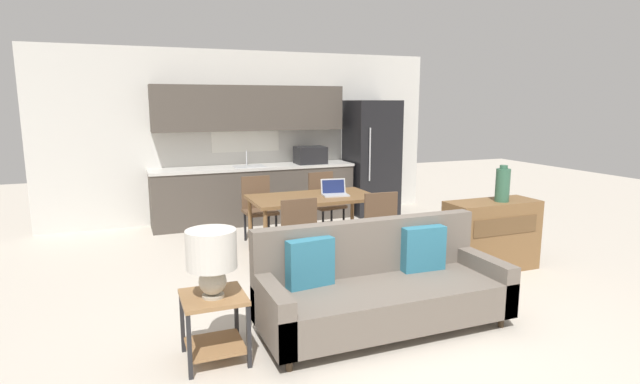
{
  "coord_description": "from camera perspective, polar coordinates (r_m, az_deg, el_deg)",
  "views": [
    {
      "loc": [
        -1.92,
        -3.36,
        1.9
      ],
      "look_at": [
        0.01,
        1.5,
        0.95
      ],
      "focal_mm": 28.0,
      "sensor_mm": 36.0,
      "label": 1
    }
  ],
  "objects": [
    {
      "name": "ground_plane",
      "position": [
        4.31,
        7.52,
        -15.94
      ],
      "size": [
        20.0,
        20.0,
        0.0
      ],
      "primitive_type": "plane",
      "color": "beige"
    },
    {
      "name": "wall_back",
      "position": [
        8.24,
        -8.21,
        6.38
      ],
      "size": [
        6.4,
        0.07,
        2.7
      ],
      "color": "silver",
      "rests_on": "ground_plane"
    },
    {
      "name": "kitchen_counter",
      "position": [
        8.0,
        -7.48,
        2.61
      ],
      "size": [
        3.21,
        0.65,
        2.15
      ],
      "color": "#4C443D",
      "rests_on": "ground_plane"
    },
    {
      "name": "refrigerator",
      "position": [
        8.59,
        5.9,
        3.96
      ],
      "size": [
        0.78,
        0.78,
        1.92
      ],
      "color": "black",
      "rests_on": "ground_plane"
    },
    {
      "name": "dining_table",
      "position": [
        6.26,
        -0.81,
        -1.03
      ],
      "size": [
        1.57,
        0.86,
        0.73
      ],
      "color": "brown",
      "rests_on": "ground_plane"
    },
    {
      "name": "couch",
      "position": [
        4.35,
        6.84,
        -10.85
      ],
      "size": [
        2.11,
        0.8,
        0.88
      ],
      "color": "#3D2D1E",
      "rests_on": "ground_plane"
    },
    {
      "name": "side_table",
      "position": [
        3.87,
        -12.02,
        -13.74
      ],
      "size": [
        0.46,
        0.46,
        0.51
      ],
      "color": "olive",
      "rests_on": "ground_plane"
    },
    {
      "name": "table_lamp",
      "position": [
        3.67,
        -12.29,
        -7.08
      ],
      "size": [
        0.36,
        0.36,
        0.5
      ],
      "color": "#B2A893",
      "rests_on": "side_table"
    },
    {
      "name": "credenza",
      "position": [
        6.03,
        18.97,
        -4.69
      ],
      "size": [
        1.08,
        0.44,
        0.8
      ],
      "color": "brown",
      "rests_on": "ground_plane"
    },
    {
      "name": "vase",
      "position": [
        5.93,
        20.15,
        0.8
      ],
      "size": [
        0.16,
        0.16,
        0.41
      ],
      "color": "#336047",
      "rests_on": "credenza"
    },
    {
      "name": "dining_chair_far_right",
      "position": [
        7.21,
        0.56,
        -0.97
      ],
      "size": [
        0.47,
        0.47,
        0.89
      ],
      "rotation": [
        0.0,
        0.0,
        0.13
      ],
      "color": "brown",
      "rests_on": "ground_plane"
    },
    {
      "name": "dining_chair_far_left",
      "position": [
        6.87,
        -7.04,
        -1.61
      ],
      "size": [
        0.43,
        0.43,
        0.89
      ],
      "rotation": [
        0.0,
        0.0,
        0.03
      ],
      "color": "brown",
      "rests_on": "ground_plane"
    },
    {
      "name": "dining_chair_near_left",
      "position": [
        5.43,
        -2.84,
        -4.74
      ],
      "size": [
        0.43,
        0.43,
        0.89
      ],
      "rotation": [
        0.0,
        0.0,
        3.17
      ],
      "color": "brown",
      "rests_on": "ground_plane"
    },
    {
      "name": "dining_chair_near_right",
      "position": [
        5.83,
        6.43,
        -3.74
      ],
      "size": [
        0.44,
        0.44,
        0.89
      ],
      "rotation": [
        0.0,
        0.0,
        3.08
      ],
      "color": "brown",
      "rests_on": "ground_plane"
    },
    {
      "name": "laptop",
      "position": [
        6.32,
        1.67,
        0.09
      ],
      "size": [
        0.35,
        0.3,
        0.2
      ],
      "rotation": [
        0.0,
        0.0,
        -0.15
      ],
      "color": "#B7BABC",
      "rests_on": "dining_table"
    }
  ]
}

